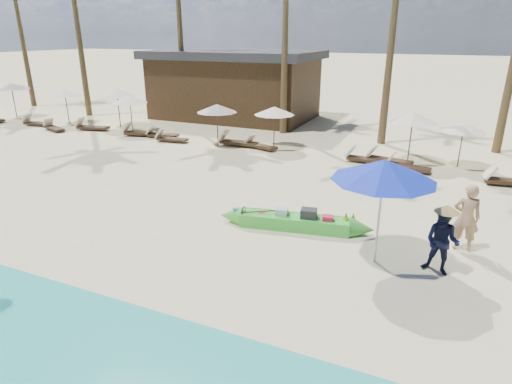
% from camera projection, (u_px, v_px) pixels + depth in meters
% --- Properties ---
extents(ground, '(240.00, 240.00, 0.00)m').
position_uv_depth(ground, '(211.00, 256.00, 10.92)').
color(ground, beige).
rests_on(ground, ground).
extents(green_canoe, '(5.01, 1.21, 0.64)m').
position_uv_depth(green_canoe, '(295.00, 221.00, 12.38)').
color(green_canoe, green).
rests_on(green_canoe, ground).
extents(tourist, '(0.70, 0.49, 1.81)m').
position_uv_depth(tourist, '(466.00, 218.00, 10.92)').
color(tourist, tan).
rests_on(tourist, ground).
extents(vendor_green, '(0.92, 0.80, 1.61)m').
position_uv_depth(vendor_green, '(442.00, 242.00, 9.87)').
color(vendor_green, '#131736').
rests_on(vendor_green, ground).
extents(blue_umbrella, '(2.44, 2.44, 2.63)m').
position_uv_depth(blue_umbrella, '(384.00, 170.00, 9.83)').
color(blue_umbrella, '#99999E').
rests_on(blue_umbrella, ground).
extents(resort_parasol_0, '(2.26, 2.26, 2.32)m').
position_uv_depth(resort_parasol_0, '(11.00, 86.00, 28.17)').
color(resort_parasol_0, '#3C2A18').
rests_on(resort_parasol_0, ground).
extents(resort_parasol_1, '(2.09, 2.09, 2.15)m').
position_uv_depth(resort_parasol_1, '(65.00, 92.00, 26.22)').
color(resort_parasol_1, '#3C2A18').
rests_on(resort_parasol_1, ground).
extents(lounger_1_left, '(1.86, 0.81, 0.61)m').
position_uv_depth(lounger_1_left, '(36.00, 123.00, 26.17)').
color(lounger_1_left, '#3C2A18').
rests_on(lounger_1_left, ground).
extents(lounger_1_right, '(1.81, 1.05, 0.59)m').
position_uv_depth(lounger_1_right, '(53.00, 127.00, 24.90)').
color(lounger_1_right, '#3C2A18').
rests_on(lounger_1_right, ground).
extents(resort_parasol_2, '(2.22, 2.22, 2.28)m').
position_uv_depth(resort_parasol_2, '(117.00, 92.00, 25.32)').
color(resort_parasol_2, '#3C2A18').
rests_on(resort_parasol_2, ground).
extents(lounger_2_left, '(2.03, 1.00, 0.66)m').
position_uv_depth(lounger_2_left, '(91.00, 126.00, 24.99)').
color(lounger_2_left, '#3C2A18').
rests_on(lounger_2_left, ground).
extents(resort_parasol_3, '(1.99, 1.99, 2.05)m').
position_uv_depth(resort_parasol_3, '(130.00, 99.00, 24.03)').
color(resort_parasol_3, '#3C2A18').
rests_on(resort_parasol_3, ground).
extents(lounger_3_left, '(2.09, 1.13, 0.68)m').
position_uv_depth(lounger_3_left, '(139.00, 132.00, 23.56)').
color(lounger_3_left, '#3C2A18').
rests_on(lounger_3_left, ground).
extents(lounger_3_right, '(1.83, 0.96, 0.59)m').
position_uv_depth(lounger_3_right, '(161.00, 134.00, 23.20)').
color(lounger_3_right, '#3C2A18').
rests_on(lounger_3_right, ground).
extents(resort_parasol_4, '(2.01, 2.01, 2.07)m').
position_uv_depth(resort_parasol_4, '(217.00, 108.00, 21.03)').
color(resort_parasol_4, '#3C2A18').
rests_on(resort_parasol_4, ground).
extents(lounger_4_left, '(1.76, 0.74, 0.58)m').
position_uv_depth(lounger_4_left, '(170.00, 138.00, 22.30)').
color(lounger_4_left, '#3C2A18').
rests_on(lounger_4_left, ground).
extents(lounger_4_right, '(2.01, 0.65, 0.68)m').
position_uv_depth(lounger_4_right, '(236.00, 141.00, 21.50)').
color(lounger_4_right, '#3C2A18').
rests_on(lounger_4_right, ground).
extents(resort_parasol_5, '(1.97, 1.97, 2.03)m').
position_uv_depth(resort_parasol_5, '(274.00, 111.00, 20.59)').
color(resort_parasol_5, '#3C2A18').
rests_on(resort_parasol_5, ground).
extents(lounger_5_left, '(1.79, 1.00, 0.58)m').
position_uv_depth(lounger_5_left, '(259.00, 145.00, 20.97)').
color(lounger_5_left, '#3C2A18').
rests_on(lounger_5_left, ground).
extents(resort_parasol_6, '(2.11, 2.11, 2.18)m').
position_uv_depth(resort_parasol_6, '(413.00, 117.00, 18.23)').
color(resort_parasol_6, '#3C2A18').
rests_on(resort_parasol_6, ground).
extents(lounger_6_left, '(1.85, 0.73, 0.61)m').
position_uv_depth(lounger_6_left, '(364.00, 158.00, 18.71)').
color(lounger_6_left, '#3C2A18').
rests_on(lounger_6_left, ground).
extents(lounger_6_right, '(2.03, 0.92, 0.67)m').
position_uv_depth(lounger_6_right, '(387.00, 159.00, 18.53)').
color(lounger_6_right, '#3C2A18').
rests_on(lounger_6_right, ground).
extents(resort_parasol_7, '(1.82, 1.82, 1.88)m').
position_uv_depth(resort_parasol_7, '(464.00, 128.00, 17.58)').
color(resort_parasol_7, '#3C2A18').
rests_on(resort_parasol_7, ground).
extents(lounger_7_left, '(1.86, 0.76, 0.62)m').
position_uv_depth(lounger_7_left, '(405.00, 166.00, 17.62)').
color(lounger_7_left, '#3C2A18').
rests_on(lounger_7_left, ground).
extents(lounger_7_right, '(1.98, 0.82, 0.65)m').
position_uv_depth(lounger_7_right, '(509.00, 180.00, 15.87)').
color(lounger_7_right, '#3C2A18').
rests_on(lounger_7_right, ground).
extents(pavilion_west, '(10.80, 6.60, 4.30)m').
position_uv_depth(pavilion_west, '(235.00, 84.00, 28.19)').
color(pavilion_west, '#3C2A18').
rests_on(pavilion_west, ground).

